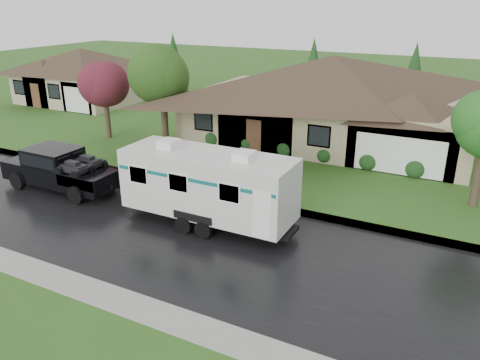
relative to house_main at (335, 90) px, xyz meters
name	(u,v)px	position (x,y,z in m)	size (l,w,h in m)	color
ground	(193,214)	(-2.29, -13.84, -3.59)	(140.00, 140.00, 0.00)	#33591B
road	(167,232)	(-2.29, -15.84, -3.59)	(140.00, 8.00, 0.01)	black
curb	(217,195)	(-2.29, -11.59, -3.52)	(140.00, 0.50, 0.15)	gray
lawn	(305,133)	(-2.29, 1.16, -3.52)	(140.00, 26.00, 0.15)	#33591B
house_main	(335,90)	(0.00, 0.00, 0.00)	(19.44, 10.80, 6.90)	tan
house_far	(83,71)	(-24.07, 2.02, -0.62)	(10.80, 8.64, 5.80)	tan
tree_left_green	(162,78)	(-9.21, -6.16, 0.96)	(3.83, 3.83, 6.34)	#382B1E
tree_red	(104,87)	(-13.90, -6.29, 0.02)	(3.02, 3.02, 5.00)	#382B1E
shrub_row	(305,151)	(-0.29, -4.54, -2.94)	(13.60, 1.00, 1.00)	#143814
pickup_truck	(59,168)	(-9.96, -14.29, -2.46)	(6.34, 2.41, 2.11)	black
travel_trailer	(208,183)	(-1.15, -14.29, -1.73)	(7.82, 2.75, 3.51)	silver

